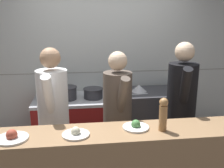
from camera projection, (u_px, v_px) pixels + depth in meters
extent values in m
cube|color=silver|center=(104.00, 62.00, 4.09)|extent=(8.00, 0.06, 2.60)
cube|color=gray|center=(104.00, 72.00, 4.09)|extent=(8.00, 0.00, 0.01)
cube|color=maroon|center=(71.00, 127.00, 3.86)|extent=(1.01, 0.70, 0.82)
cube|color=#B7BABF|center=(70.00, 99.00, 3.75)|extent=(1.03, 0.71, 0.04)
cube|color=#B7BABF|center=(71.00, 133.00, 3.53)|extent=(0.91, 0.03, 0.10)
cube|color=#38383D|center=(147.00, 120.00, 3.99)|extent=(1.15, 0.65, 0.92)
cube|color=black|center=(151.00, 154.00, 3.80)|extent=(1.13, 0.04, 0.10)
cylinder|color=#2D2D33|center=(48.00, 90.00, 3.72)|extent=(0.31, 0.31, 0.23)
cylinder|color=#2D2D33|center=(47.00, 83.00, 3.70)|extent=(0.32, 0.32, 0.01)
cylinder|color=#2D2D33|center=(67.00, 93.00, 3.67)|extent=(0.26, 0.26, 0.18)
cylinder|color=#2D2D33|center=(67.00, 87.00, 3.65)|extent=(0.28, 0.28, 0.01)
cylinder|color=#2D2D33|center=(93.00, 93.00, 3.72)|extent=(0.27, 0.27, 0.14)
cylinder|color=#2D2D33|center=(93.00, 89.00, 3.71)|extent=(0.28, 0.28, 0.01)
cone|color=#B7BABF|center=(139.00, 88.00, 3.86)|extent=(0.23, 0.23, 0.10)
cube|color=#B7BABF|center=(140.00, 94.00, 3.73)|extent=(0.25, 0.06, 0.01)
cube|color=black|center=(128.00, 94.00, 3.69)|extent=(0.11, 0.04, 0.02)
cylinder|color=white|center=(12.00, 138.00, 2.25)|extent=(0.28, 0.28, 0.02)
sphere|color=#B24733|center=(12.00, 135.00, 2.24)|extent=(0.10, 0.10, 0.10)
cylinder|color=white|center=(76.00, 135.00, 2.32)|extent=(0.24, 0.24, 0.02)
sphere|color=beige|center=(76.00, 131.00, 2.31)|extent=(0.09, 0.09, 0.09)
cylinder|color=white|center=(136.00, 127.00, 2.47)|extent=(0.25, 0.25, 0.02)
sphere|color=#4C8C47|center=(136.00, 124.00, 2.46)|extent=(0.09, 0.09, 0.09)
cylinder|color=#AD7A47|center=(163.00, 118.00, 2.40)|extent=(0.07, 0.07, 0.24)
sphere|color=#AD7A47|center=(164.00, 102.00, 2.36)|extent=(0.08, 0.08, 0.08)
cube|color=black|center=(56.00, 157.00, 3.07)|extent=(0.30, 0.21, 0.79)
cylinder|color=white|center=(53.00, 99.00, 2.89)|extent=(0.37, 0.37, 0.65)
sphere|color=tan|center=(50.00, 58.00, 2.78)|extent=(0.22, 0.22, 0.22)
cylinder|color=white|center=(55.00, 87.00, 3.07)|extent=(0.13, 0.33, 0.54)
cylinder|color=white|center=(49.00, 98.00, 2.68)|extent=(0.13, 0.33, 0.54)
cube|color=black|center=(117.00, 154.00, 3.18)|extent=(0.30, 0.21, 0.76)
cylinder|color=brown|center=(117.00, 99.00, 3.00)|extent=(0.37, 0.37, 0.63)
sphere|color=beige|center=(118.00, 61.00, 2.89)|extent=(0.21, 0.21, 0.21)
cylinder|color=brown|center=(113.00, 89.00, 3.17)|extent=(0.13, 0.32, 0.53)
cylinder|color=brown|center=(122.00, 98.00, 2.80)|extent=(0.13, 0.32, 0.53)
cube|color=black|center=(178.00, 147.00, 3.30)|extent=(0.34, 0.26, 0.80)
cylinder|color=black|center=(182.00, 91.00, 3.11)|extent=(0.43, 0.43, 0.66)
sphere|color=beige|center=(185.00, 52.00, 2.99)|extent=(0.23, 0.23, 0.23)
cylinder|color=black|center=(180.00, 81.00, 3.29)|extent=(0.19, 0.35, 0.56)
cylinder|color=black|center=(185.00, 89.00, 2.90)|extent=(0.19, 0.35, 0.56)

